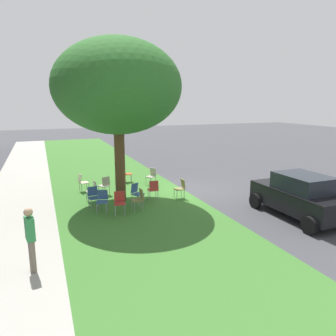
{
  "coord_description": "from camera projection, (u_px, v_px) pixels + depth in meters",
  "views": [
    {
      "loc": [
        -13.43,
        6.5,
        4.24
      ],
      "look_at": [
        0.03,
        1.08,
        1.19
      ],
      "focal_mm": 33.85,
      "sensor_mm": 36.0,
      "label": 1
    }
  ],
  "objects": [
    {
      "name": "ground",
      "position": [
        189.0,
        190.0,
        15.44
      ],
      "size": [
        80.0,
        80.0,
        0.0
      ],
      "primitive_type": "plane",
      "color": "#424247"
    },
    {
      "name": "grass_verge",
      "position": [
        125.0,
        197.0,
        14.27
      ],
      "size": [
        48.0,
        6.0,
        0.01
      ],
      "primitive_type": "cube",
      "color": "#3D752D",
      "rests_on": "ground"
    },
    {
      "name": "sidewalk_strip",
      "position": [
        17.0,
        210.0,
        12.66
      ],
      "size": [
        48.0,
        2.8,
        0.01
      ],
      "primitive_type": "cube",
      "color": "#ADA89E",
      "rests_on": "ground"
    },
    {
      "name": "street_tree",
      "position": [
        117.0,
        87.0,
        12.85
      ],
      "size": [
        5.24,
        5.24,
        6.77
      ],
      "color": "brown",
      "rests_on": "ground"
    },
    {
      "name": "chair_0",
      "position": [
        153.0,
        188.0,
        13.84
      ],
      "size": [
        0.45,
        0.45,
        0.88
      ],
      "color": "#B7332D",
      "rests_on": "ground"
    },
    {
      "name": "chair_1",
      "position": [
        120.0,
        201.0,
        12.09
      ],
      "size": [
        0.49,
        0.49,
        0.88
      ],
      "color": "#B7332D",
      "rests_on": "ground"
    },
    {
      "name": "chair_2",
      "position": [
        105.0,
        184.0,
        14.53
      ],
      "size": [
        0.55,
        0.55,
        0.88
      ],
      "color": "#ADA393",
      "rests_on": "ground"
    },
    {
      "name": "chair_3",
      "position": [
        152.0,
        175.0,
        16.37
      ],
      "size": [
        0.56,
        0.57,
        0.88
      ],
      "color": "#ADA393",
      "rests_on": "ground"
    },
    {
      "name": "chair_4",
      "position": [
        82.0,
        181.0,
        15.08
      ],
      "size": [
        0.48,
        0.48,
        0.88
      ],
      "color": "beige",
      "rests_on": "ground"
    },
    {
      "name": "chair_5",
      "position": [
        93.0,
        190.0,
        13.64
      ],
      "size": [
        0.47,
        0.47,
        0.88
      ],
      "color": "#ADA393",
      "rests_on": "ground"
    },
    {
      "name": "chair_6",
      "position": [
        137.0,
        192.0,
        13.28
      ],
      "size": [
        0.58,
        0.57,
        0.88
      ],
      "color": "#335184",
      "rests_on": "ground"
    },
    {
      "name": "chair_7",
      "position": [
        126.0,
        173.0,
        16.91
      ],
      "size": [
        0.48,
        0.49,
        0.88
      ],
      "color": "#C64C1E",
      "rests_on": "ground"
    },
    {
      "name": "chair_8",
      "position": [
        181.0,
        187.0,
        14.04
      ],
      "size": [
        0.44,
        0.44,
        0.88
      ],
      "color": "olive",
      "rests_on": "ground"
    },
    {
      "name": "chair_9",
      "position": [
        139.0,
        198.0,
        12.46
      ],
      "size": [
        0.42,
        0.42,
        0.88
      ],
      "color": "olive",
      "rests_on": "ground"
    },
    {
      "name": "chair_10",
      "position": [
        102.0,
        199.0,
        12.28
      ],
      "size": [
        0.54,
        0.54,
        0.88
      ],
      "color": "#335184",
      "rests_on": "ground"
    },
    {
      "name": "chair_11",
      "position": [
        93.0,
        196.0,
        12.77
      ],
      "size": [
        0.49,
        0.48,
        0.88
      ],
      "color": "#335184",
      "rests_on": "ground"
    },
    {
      "name": "parked_car",
      "position": [
        300.0,
        196.0,
        11.69
      ],
      "size": [
        3.7,
        1.92,
        1.65
      ],
      "color": "black",
      "rests_on": "ground"
    },
    {
      "name": "pedestrian_0",
      "position": [
        31.0,
        237.0,
        7.9
      ],
      "size": [
        0.39,
        0.26,
        1.69
      ],
      "color": "#726659",
      "rests_on": "ground"
    }
  ]
}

